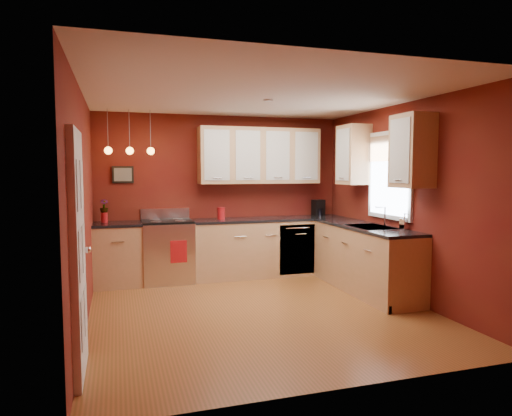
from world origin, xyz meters
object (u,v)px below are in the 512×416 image
object	(u,v)px
gas_range	(168,251)
sink	(371,228)
coffee_maker	(319,208)
soap_pump	(405,221)
red_canister	(221,213)

from	to	relation	value
gas_range	sink	world-z (taller)	sink
coffee_maker	soap_pump	distance (m)	2.07
gas_range	red_canister	distance (m)	1.01
sink	red_canister	bearing A→B (deg)	139.70
red_canister	sink	bearing A→B (deg)	-40.30
sink	gas_range	bearing A→B (deg)	150.22
sink	red_canister	size ratio (longest dim) A/B	3.65
red_canister	soap_pump	xyz separation A→B (m)	(2.03, -1.92, 0.01)
red_canister	soap_pump	world-z (taller)	soap_pump
coffee_maker	red_canister	bearing A→B (deg)	174.49
red_canister	coffee_maker	world-z (taller)	coffee_maker
gas_range	coffee_maker	size ratio (longest dim) A/B	4.11
gas_range	soap_pump	world-z (taller)	soap_pump
gas_range	soap_pump	xyz separation A→B (m)	(2.87, -1.91, 0.57)
coffee_maker	gas_range	bearing A→B (deg)	173.22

